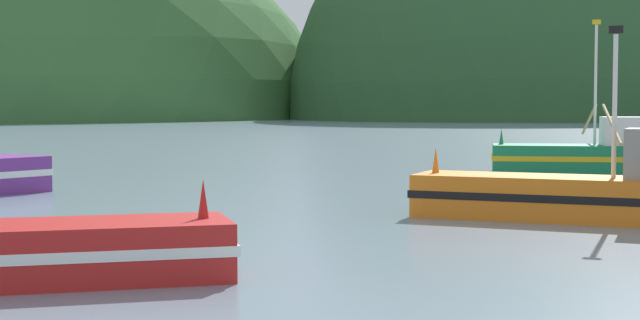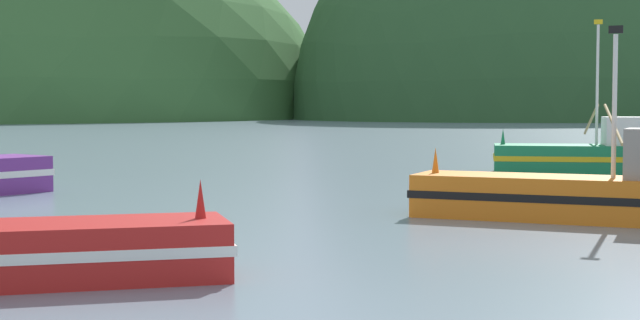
% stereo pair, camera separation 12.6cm
% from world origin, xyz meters
% --- Properties ---
extents(hill_mid_right, '(106.00, 84.80, 82.55)m').
position_xyz_m(hill_mid_right, '(101.22, 249.04, 0.00)').
color(hill_mid_right, '#2D562D').
rests_on(hill_mid_right, ground).
extents(hill_far_right, '(95.94, 76.75, 98.08)m').
position_xyz_m(hill_far_right, '(81.94, 161.94, 0.00)').
color(hill_far_right, '#2D562D').
rests_on(hill_far_right, ground).
extents(fishing_boat_green, '(9.38, 12.12, 6.63)m').
position_xyz_m(fishing_boat_green, '(20.51, 30.52, 0.82)').
color(fishing_boat_green, '#197A47').
rests_on(fishing_boat_green, ground).
extents(fishing_boat_orange, '(9.95, 8.03, 5.03)m').
position_xyz_m(fishing_boat_orange, '(12.39, 14.93, 0.77)').
color(fishing_boat_orange, orange).
rests_on(fishing_boat_orange, ground).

